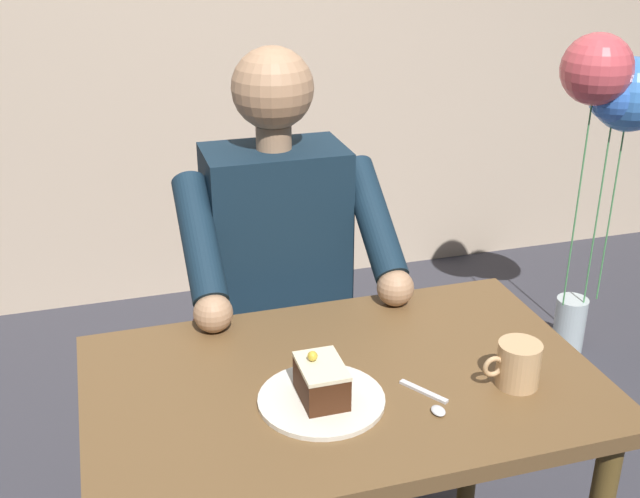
# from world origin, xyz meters

# --- Properties ---
(dining_table) EXTENTS (1.04, 0.66, 0.72)m
(dining_table) POSITION_xyz_m (0.00, 0.00, 0.63)
(dining_table) COLOR brown
(dining_table) RESTS_ON ground
(chair) EXTENTS (0.42, 0.42, 0.91)m
(chair) POSITION_xyz_m (0.00, -0.67, 0.51)
(chair) COLOR brown
(chair) RESTS_ON ground
(seated_person) EXTENTS (0.53, 0.58, 1.30)m
(seated_person) POSITION_xyz_m (0.00, -0.50, 0.68)
(seated_person) COLOR #132737
(seated_person) RESTS_ON ground
(dessert_plate) EXTENTS (0.25, 0.25, 0.01)m
(dessert_plate) POSITION_xyz_m (0.07, 0.07, 0.73)
(dessert_plate) COLOR silver
(dessert_plate) RESTS_ON dining_table
(cake_slice) EXTENTS (0.08, 0.12, 0.10)m
(cake_slice) POSITION_xyz_m (0.07, 0.07, 0.77)
(cake_slice) COLOR #3F2010
(cake_slice) RESTS_ON dessert_plate
(coffee_cup) EXTENTS (0.12, 0.09, 0.09)m
(coffee_cup) POSITION_xyz_m (-0.33, 0.12, 0.77)
(coffee_cup) COLOR tan
(coffee_cup) RESTS_ON dining_table
(dessert_spoon) EXTENTS (0.07, 0.14, 0.01)m
(dessert_spoon) POSITION_xyz_m (-0.14, 0.13, 0.73)
(dessert_spoon) COLOR silver
(dessert_spoon) RESTS_ON dining_table
(balloon_display) EXTENTS (0.40, 0.25, 1.22)m
(balloon_display) POSITION_xyz_m (-1.27, -0.96, 0.97)
(balloon_display) COLOR #B2C1C6
(balloon_display) RESTS_ON ground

